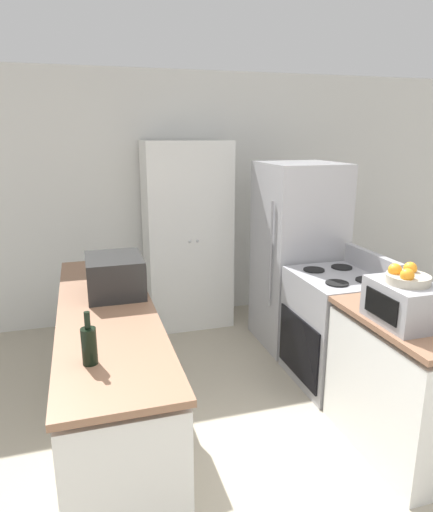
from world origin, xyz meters
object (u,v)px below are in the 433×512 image
object	(u,v)px
stove	(336,328)
toaster_oven	(404,303)
wine_bottle	(89,345)
fruit_bowl	(407,277)
pantry_cabinet	(187,236)
microwave	(115,275)
refrigerator	(297,256)

from	to	relation	value
stove	toaster_oven	distance (m)	1.08
wine_bottle	fruit_bowl	bearing A→B (deg)	-0.62
stove	fruit_bowl	xyz separation A→B (m)	(-0.14, -0.91, 0.73)
pantry_cabinet	fruit_bowl	distance (m)	2.54
toaster_oven	fruit_bowl	xyz separation A→B (m)	(-0.00, -0.00, 0.16)
microwave	refrigerator	bearing A→B (deg)	21.80
microwave	fruit_bowl	world-z (taller)	fruit_bowl
microwave	wine_bottle	xyz separation A→B (m)	(-0.20, -0.97, -0.03)
fruit_bowl	stove	bearing A→B (deg)	81.21
wine_bottle	microwave	bearing A→B (deg)	78.31
microwave	wine_bottle	bearing A→B (deg)	-101.69
stove	pantry_cabinet	bearing A→B (deg)	120.03
stove	wine_bottle	xyz separation A→B (m)	(-1.91, -0.89, 0.55)
toaster_oven	stove	bearing A→B (deg)	81.26
pantry_cabinet	toaster_oven	world-z (taller)	pantry_cabinet
refrigerator	microwave	world-z (taller)	refrigerator
stove	wine_bottle	bearing A→B (deg)	-154.96
stove	refrigerator	xyz separation A→B (m)	(0.02, 0.77, 0.40)
refrigerator	microwave	xyz separation A→B (m)	(-1.73, -0.69, 0.18)
stove	refrigerator	bearing A→B (deg)	88.47
toaster_oven	fruit_bowl	size ratio (longest dim) A/B	1.68
refrigerator	toaster_oven	xyz separation A→B (m)	(-0.16, -1.68, 0.17)
stove	microwave	bearing A→B (deg)	177.34
toaster_oven	microwave	bearing A→B (deg)	147.77
refrigerator	pantry_cabinet	bearing A→B (deg)	140.50
microwave	wine_bottle	distance (m)	0.99
refrigerator	microwave	distance (m)	1.88
pantry_cabinet	toaster_oven	xyz separation A→B (m)	(0.73, -2.42, 0.07)
pantry_cabinet	refrigerator	distance (m)	1.16
pantry_cabinet	toaster_oven	size ratio (longest dim) A/B	4.61
microwave	stove	bearing A→B (deg)	-2.66
pantry_cabinet	stove	size ratio (longest dim) A/B	1.79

